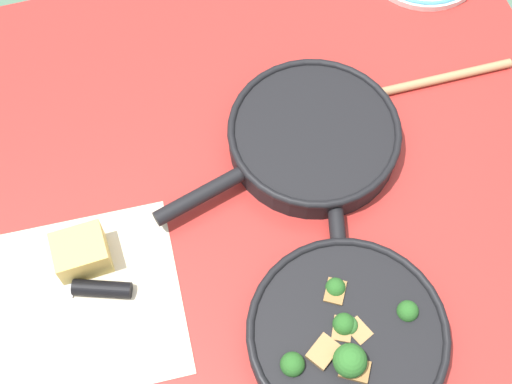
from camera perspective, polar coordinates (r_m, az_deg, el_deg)
name	(u,v)px	position (r m, az deg, el deg)	size (l,w,h in m)	color
ground_plane	(256,330)	(1.79, 0.00, -11.00)	(14.00, 14.00, 0.00)	#51755B
dining_table_red	(256,219)	(1.18, 0.00, -2.18)	(1.10, 1.00, 0.73)	#B72D28
skillet_broccoli	(346,333)	(1.02, 7.25, -11.14)	(0.28, 0.40, 0.07)	black
skillet_eggs	(312,137)	(1.14, 4.49, 4.41)	(0.41, 0.28, 0.05)	black
wooden_spoon	(380,92)	(1.22, 9.88, 7.86)	(0.38, 0.04, 0.02)	tan
parchment_sheet	(63,308)	(1.08, -15.16, -8.93)	(0.35, 0.29, 0.00)	beige
grater_knife	(69,287)	(1.08, -14.70, -7.40)	(0.25, 0.11, 0.02)	silver
cheese_block	(81,253)	(1.07, -13.79, -4.75)	(0.08, 0.07, 0.06)	#E0C15B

